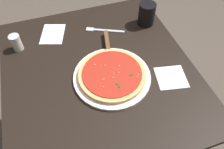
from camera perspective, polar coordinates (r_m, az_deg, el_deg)
ground_plane at (r=1.59m, az=-2.12°, el=-16.75°), size 5.00×5.00×0.00m
restaurant_table at (r=1.05m, az=-3.08°, el=-4.47°), size 0.86×0.78×0.77m
serving_plate at (r=0.88m, az=0.00°, el=-0.56°), size 0.31×0.31×0.01m
pizza at (r=0.86m, az=0.00°, el=0.08°), size 0.27×0.27×0.02m
pizza_server at (r=0.97m, az=-1.06°, el=7.06°), size 0.22×0.09×0.01m
cup_tall_drink at (r=1.10m, az=9.01°, el=15.28°), size 0.08×0.08×0.11m
napkin_folded_right at (r=0.91m, az=15.15°, el=-0.72°), size 0.14×0.14×0.00m
napkin_loose_left at (r=1.10m, az=-15.17°, el=10.17°), size 0.17×0.14×0.00m
fork at (r=1.08m, az=-2.43°, el=11.44°), size 0.09×0.18×0.00m
parmesan_shaker at (r=1.05m, az=-23.68°, el=7.64°), size 0.05×0.05×0.07m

